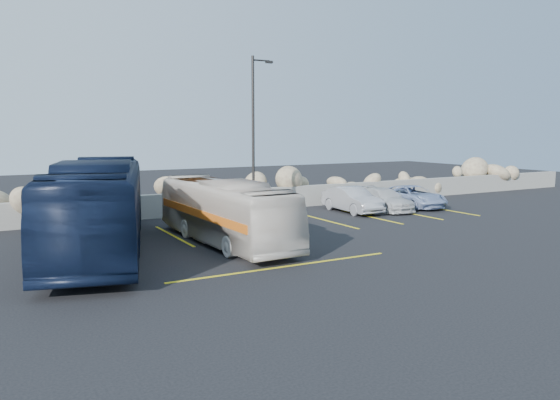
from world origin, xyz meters
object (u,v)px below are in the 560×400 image
car_b (352,200)px  car_c (384,199)px  vintage_bus (224,211)px  tour_coach (99,206)px  car_a (265,207)px  lamppost (254,132)px  car_d (413,196)px

car_b → car_c: car_b is taller
vintage_bus → car_b: size_ratio=2.17×
tour_coach → car_a: 9.20m
lamppost → tour_coach: bearing=-153.9°
lamppost → car_c: size_ratio=1.91×
lamppost → car_c: lamppost is taller
car_b → car_d: car_b is taller
tour_coach → car_d: bearing=25.5°
tour_coach → car_b: tour_coach is taller
tour_coach → car_a: tour_coach is taller
lamppost → tour_coach: 9.63m
lamppost → car_c: bearing=-7.8°
lamppost → car_d: (9.79, -0.81, -3.68)m
vintage_bus → car_d: bearing=15.2°
vintage_bus → car_b: 10.11m
lamppost → car_d: lamppost is taller
lamppost → car_c: (7.47, -1.02, -3.69)m
lamppost → car_b: (5.50, -0.74, -3.61)m
car_b → car_c: (1.97, -0.29, -0.08)m
vintage_bus → car_a: vintage_bus is taller
car_c → car_d: 2.33m
car_a → car_d: size_ratio=0.87×
car_b → car_c: size_ratio=0.99×
vintage_bus → car_a: size_ratio=2.33×
vintage_bus → car_a: bearing=44.8°
car_a → car_c: 7.29m
car_c → car_b: bearing=176.7°
lamppost → vintage_bus: size_ratio=0.89×
lamppost → tour_coach: lamppost is taller
vintage_bus → car_c: 11.84m
car_c → car_d: bearing=10.3°
car_c → car_d: car_d is taller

